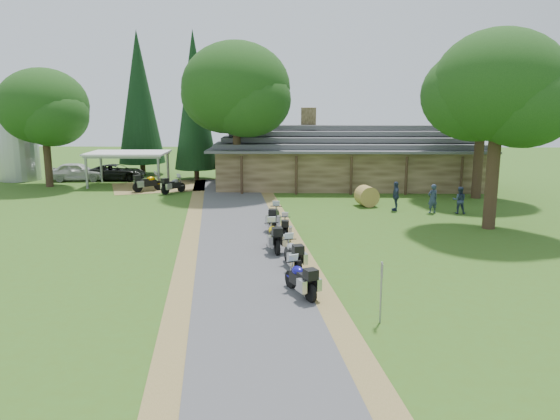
{
  "coord_description": "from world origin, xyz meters",
  "views": [
    {
      "loc": [
        1.71,
        -20.03,
        6.88
      ],
      "look_at": [
        1.12,
        5.86,
        1.6
      ],
      "focal_mm": 35.0,
      "sensor_mm": 36.0,
      "label": 1
    }
  ],
  "objects_px": {
    "silo": "(17,140)",
    "lodge": "(346,155)",
    "motorcycle_row_e": "(275,216)",
    "motorcycle_row_c": "(274,235)",
    "car_white_sedan": "(77,169)",
    "car_dark_suv": "(116,168)",
    "motorcycle_carport_b": "(173,184)",
    "motorcycle_row_d": "(285,226)",
    "carport": "(129,169)",
    "hay_bale": "(367,196)",
    "motorcycle_carport_a": "(148,182)",
    "motorcycle_row_b": "(293,253)",
    "motorcycle_row_a": "(300,277)"
  },
  "relations": [
    {
      "from": "motorcycle_row_a",
      "to": "car_white_sedan",
      "type": "bearing_deg",
      "value": 7.99
    },
    {
      "from": "motorcycle_carport_b",
      "to": "motorcycle_row_a",
      "type": "bearing_deg",
      "value": -120.45
    },
    {
      "from": "motorcycle_row_e",
      "to": "motorcycle_carport_b",
      "type": "relative_size",
      "value": 1.02
    },
    {
      "from": "silo",
      "to": "hay_bale",
      "type": "distance_m",
      "value": 30.61
    },
    {
      "from": "car_dark_suv",
      "to": "motorcycle_row_c",
      "type": "xyz_separation_m",
      "value": [
        14.35,
        -22.08,
        -0.3
      ]
    },
    {
      "from": "hay_bale",
      "to": "car_dark_suv",
      "type": "bearing_deg",
      "value": 150.72
    },
    {
      "from": "motorcycle_carport_a",
      "to": "motorcycle_row_e",
      "type": "bearing_deg",
      "value": -87.03
    },
    {
      "from": "motorcycle_carport_b",
      "to": "hay_bale",
      "type": "height_order",
      "value": "motorcycle_carport_b"
    },
    {
      "from": "hay_bale",
      "to": "silo",
      "type": "bearing_deg",
      "value": 158.7
    },
    {
      "from": "car_white_sedan",
      "to": "motorcycle_row_c",
      "type": "relative_size",
      "value": 2.82
    },
    {
      "from": "motorcycle_row_e",
      "to": "motorcycle_carport_b",
      "type": "xyz_separation_m",
      "value": [
        -7.9,
        11.14,
        -0.01
      ]
    },
    {
      "from": "motorcycle_row_b",
      "to": "motorcycle_row_d",
      "type": "height_order",
      "value": "motorcycle_row_b"
    },
    {
      "from": "lodge",
      "to": "motorcycle_row_d",
      "type": "relative_size",
      "value": 12.22
    },
    {
      "from": "silo",
      "to": "car_dark_suv",
      "type": "bearing_deg",
      "value": 1.16
    },
    {
      "from": "motorcycle_carport_a",
      "to": "silo",
      "type": "bearing_deg",
      "value": 119.02
    },
    {
      "from": "carport",
      "to": "car_dark_suv",
      "type": "relative_size",
      "value": 1.17
    },
    {
      "from": "carport",
      "to": "hay_bale",
      "type": "height_order",
      "value": "carport"
    },
    {
      "from": "car_white_sedan",
      "to": "motorcycle_row_a",
      "type": "xyz_separation_m",
      "value": [
        18.7,
        -27.39,
        -0.32
      ]
    },
    {
      "from": "lodge",
      "to": "motorcycle_carport_b",
      "type": "bearing_deg",
      "value": -162.17
    },
    {
      "from": "motorcycle_row_e",
      "to": "motorcycle_row_c",
      "type": "bearing_deg",
      "value": -173.5
    },
    {
      "from": "hay_bale",
      "to": "motorcycle_carport_a",
      "type": "bearing_deg",
      "value": 160.99
    },
    {
      "from": "motorcycle_row_b",
      "to": "hay_bale",
      "type": "relative_size",
      "value": 1.49
    },
    {
      "from": "silo",
      "to": "carport",
      "type": "relative_size",
      "value": 1.09
    },
    {
      "from": "lodge",
      "to": "motorcycle_carport_b",
      "type": "relative_size",
      "value": 10.71
    },
    {
      "from": "lodge",
      "to": "motorcycle_row_b",
      "type": "relative_size",
      "value": 10.88
    },
    {
      "from": "motorcycle_row_e",
      "to": "hay_bale",
      "type": "xyz_separation_m",
      "value": [
        5.8,
        6.52,
        -0.04
      ]
    },
    {
      "from": "carport",
      "to": "hay_bale",
      "type": "distance_m",
      "value": 19.94
    },
    {
      "from": "silo",
      "to": "lodge",
      "type": "bearing_deg",
      "value": -4.6
    },
    {
      "from": "hay_bale",
      "to": "motorcycle_row_a",
      "type": "bearing_deg",
      "value": -105.3
    },
    {
      "from": "car_dark_suv",
      "to": "motorcycle_row_d",
      "type": "distance_m",
      "value": 24.69
    },
    {
      "from": "motorcycle_row_d",
      "to": "motorcycle_carport_b",
      "type": "relative_size",
      "value": 0.88
    },
    {
      "from": "car_white_sedan",
      "to": "motorcycle_row_d",
      "type": "bearing_deg",
      "value": -143.23
    },
    {
      "from": "motorcycle_row_d",
      "to": "lodge",
      "type": "bearing_deg",
      "value": -15.98
    },
    {
      "from": "lodge",
      "to": "hay_bale",
      "type": "xyz_separation_m",
      "value": [
        0.57,
        -8.84,
        -1.79
      ]
    },
    {
      "from": "carport",
      "to": "motorcycle_row_e",
      "type": "distance_m",
      "value": 19.3
    },
    {
      "from": "lodge",
      "to": "motorcycle_row_e",
      "type": "xyz_separation_m",
      "value": [
        -5.22,
        -15.36,
        -1.75
      ]
    },
    {
      "from": "motorcycle_row_c",
      "to": "motorcycle_row_d",
      "type": "bearing_deg",
      "value": -24.14
    },
    {
      "from": "carport",
      "to": "motorcycle_row_e",
      "type": "bearing_deg",
      "value": -51.57
    },
    {
      "from": "car_dark_suv",
      "to": "motorcycle_carport_b",
      "type": "relative_size",
      "value": 2.67
    },
    {
      "from": "silo",
      "to": "motorcycle_row_a",
      "type": "xyz_separation_m",
      "value": [
        23.84,
        -27.76,
        -2.74
      ]
    },
    {
      "from": "car_white_sedan",
      "to": "motorcycle_row_b",
      "type": "xyz_separation_m",
      "value": [
        18.43,
        -24.23,
        -0.32
      ]
    },
    {
      "from": "motorcycle_row_b",
      "to": "motorcycle_row_e",
      "type": "bearing_deg",
      "value": -8.0
    },
    {
      "from": "carport",
      "to": "motorcycle_row_a",
      "type": "relative_size",
      "value": 3.17
    },
    {
      "from": "lodge",
      "to": "carport",
      "type": "height_order",
      "value": "lodge"
    },
    {
      "from": "car_dark_suv",
      "to": "motorcycle_row_a",
      "type": "distance_m",
      "value": 31.94
    },
    {
      "from": "carport",
      "to": "motorcycle_row_b",
      "type": "relative_size",
      "value": 3.17
    },
    {
      "from": "car_white_sedan",
      "to": "hay_bale",
      "type": "relative_size",
      "value": 4.51
    },
    {
      "from": "lodge",
      "to": "car_dark_suv",
      "type": "xyz_separation_m",
      "value": [
        -19.48,
        2.41,
        -1.43
      ]
    },
    {
      "from": "silo",
      "to": "hay_bale",
      "type": "xyz_separation_m",
      "value": [
        28.4,
        -11.07,
        -2.75
      ]
    },
    {
      "from": "lodge",
      "to": "hay_bale",
      "type": "distance_m",
      "value": 9.03
    }
  ]
}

